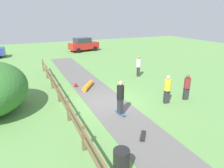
{
  "coord_description": "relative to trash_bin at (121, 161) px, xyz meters",
  "views": [
    {
      "loc": [
        -4.37,
        -10.39,
        5.11
      ],
      "look_at": [
        0.54,
        0.31,
        1.0
      ],
      "focal_mm": 32.23,
      "sensor_mm": 36.0,
      "label": 1
    }
  ],
  "objects": [
    {
      "name": "bystander_white",
      "position": [
        6.45,
        9.38,
        0.54
      ],
      "size": [
        0.47,
        0.47,
        1.78
      ],
      "color": "#2D2D33",
      "rests_on": "ground_plane"
    },
    {
      "name": "trash_bin",
      "position": [
        0.0,
        0.0,
        0.0
      ],
      "size": [
        0.56,
        0.56,
        0.9
      ],
      "primitive_type": "cylinder",
      "color": "black",
      "rests_on": "ground_plane"
    },
    {
      "name": "ground_plane",
      "position": [
        1.8,
        5.53,
        -0.45
      ],
      "size": [
        60.0,
        60.0,
        0.0
      ],
      "primitive_type": "plane",
      "color": "#60934C"
    },
    {
      "name": "bystander_maroon",
      "position": [
        6.52,
        3.84,
        0.45
      ],
      "size": [
        0.45,
        0.45,
        1.64
      ],
      "color": "#2D2D33",
      "rests_on": "ground_plane"
    },
    {
      "name": "skater_riding",
      "position": [
        1.85,
        3.74,
        0.63
      ],
      "size": [
        0.43,
        0.82,
        1.88
      ],
      "color": "#265999",
      "rests_on": "asphalt_path"
    },
    {
      "name": "skateboard_loose",
      "position": [
        1.81,
        1.44,
        -0.36
      ],
      "size": [
        0.66,
        0.75,
        0.08
      ],
      "color": "black",
      "rests_on": "asphalt_path"
    },
    {
      "name": "skater_fallen",
      "position": [
        1.5,
        8.37,
        -0.25
      ],
      "size": [
        1.55,
        1.57,
        0.36
      ],
      "color": "orange",
      "rests_on": "asphalt_path"
    },
    {
      "name": "bystander_yellow",
      "position": [
        5.06,
        3.9,
        0.52
      ],
      "size": [
        0.43,
        0.43,
        1.75
      ],
      "color": "#2D2D33",
      "rests_on": "ground_plane"
    },
    {
      "name": "wooden_fence",
      "position": [
        -0.8,
        5.53,
        0.22
      ],
      "size": [
        0.12,
        18.12,
        1.1
      ],
      "color": "brown",
      "rests_on": "ground_plane"
    },
    {
      "name": "asphalt_path",
      "position": [
        1.8,
        5.53,
        -0.44
      ],
      "size": [
        2.4,
        28.0,
        0.02
      ],
      "primitive_type": "cube",
      "color": "#605E5B",
      "rests_on": "ground_plane"
    },
    {
      "name": "parked_car_red",
      "position": [
        5.87,
        23.44,
        0.51
      ],
      "size": [
        4.46,
        2.66,
        1.92
      ],
      "color": "red",
      "rests_on": "ground_plane"
    }
  ]
}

